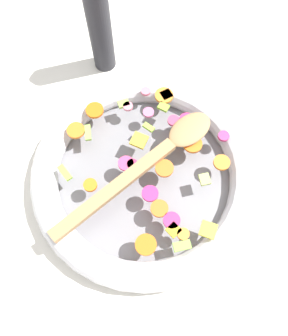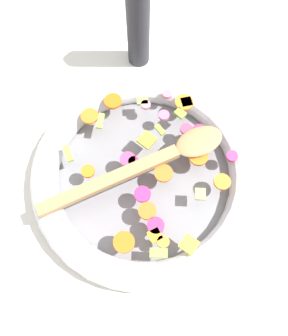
{
  "view_description": "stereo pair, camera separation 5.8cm",
  "coord_description": "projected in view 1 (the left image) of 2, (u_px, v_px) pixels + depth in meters",
  "views": [
    {
      "loc": [
        0.18,
        0.12,
        0.59
      ],
      "look_at": [
        0.0,
        0.0,
        0.05
      ],
      "focal_mm": 35.0,
      "sensor_mm": 36.0,
      "label": 1
    },
    {
      "loc": [
        0.14,
        0.17,
        0.59
      ],
      "look_at": [
        0.0,
        0.0,
        0.05
      ],
      "focal_mm": 35.0,
      "sensor_mm": 36.0,
      "label": 2
    }
  ],
  "objects": [
    {
      "name": "pepper_mill",
      "position": [
        99.0,
        25.0,
        0.63
      ],
      "size": [
        0.05,
        0.05,
        0.24
      ],
      "color": "#232328",
      "rests_on": "ground_plane"
    },
    {
      "name": "ground_plane",
      "position": [
        144.0,
        178.0,
        0.63
      ],
      "size": [
        4.0,
        4.0,
        0.0
      ],
      "primitive_type": "plane",
      "color": "silver"
    },
    {
      "name": "wooden_spoon",
      "position": [
        151.0,
        159.0,
        0.58
      ],
      "size": [
        0.35,
        0.13,
        0.01
      ],
      "color": "#A87F51",
      "rests_on": "chopped_vegetables"
    },
    {
      "name": "chopped_vegetables",
      "position": [
        152.0,
        158.0,
        0.59
      ],
      "size": [
        0.31,
        0.33,
        0.01
      ],
      "color": "orange",
      "rests_on": "skillet"
    },
    {
      "name": "skillet",
      "position": [
        144.0,
        174.0,
        0.61
      ],
      "size": [
        0.42,
        0.42,
        0.05
      ],
      "color": "slate",
      "rests_on": "ground_plane"
    }
  ]
}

